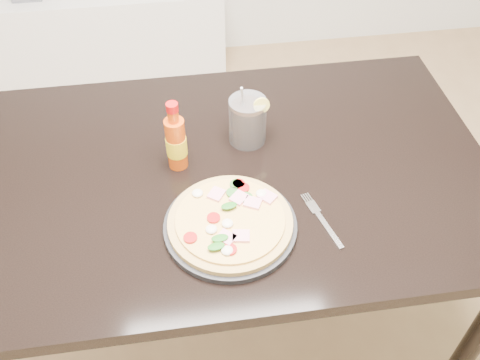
{
  "coord_description": "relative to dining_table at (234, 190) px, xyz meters",
  "views": [
    {
      "loc": [
        -0.38,
        -0.54,
        1.77
      ],
      "look_at": [
        -0.25,
        0.35,
        0.83
      ],
      "focal_mm": 40.0,
      "sensor_mm": 36.0,
      "label": 1
    }
  ],
  "objects": [
    {
      "name": "dining_table",
      "position": [
        0.0,
        0.0,
        0.0
      ],
      "size": [
        1.4,
        0.9,
        0.75
      ],
      "color": "black",
      "rests_on": "ground"
    },
    {
      "name": "plate",
      "position": [
        -0.04,
        -0.2,
        0.09
      ],
      "size": [
        0.32,
        0.32,
        0.02
      ],
      "primitive_type": "cylinder",
      "color": "black",
      "rests_on": "dining_table"
    },
    {
      "name": "pizza",
      "position": [
        -0.04,
        -0.2,
        0.11
      ],
      "size": [
        0.3,
        0.3,
        0.03
      ],
      "color": "tan",
      "rests_on": "plate"
    },
    {
      "name": "hot_sauce_bottle",
      "position": [
        -0.15,
        0.04,
        0.17
      ],
      "size": [
        0.06,
        0.06,
        0.21
      ],
      "rotation": [
        0.0,
        0.0,
        0.14
      ],
      "color": "#D0480C",
      "rests_on": "dining_table"
    },
    {
      "name": "cola_cup",
      "position": [
        0.06,
        0.11,
        0.15
      ],
      "size": [
        0.11,
        0.1,
        0.19
      ],
      "rotation": [
        0.0,
        0.0,
        0.14
      ],
      "color": "black",
      "rests_on": "dining_table"
    },
    {
      "name": "fork",
      "position": [
        0.19,
        -0.21,
        0.09
      ],
      "size": [
        0.07,
        0.19,
        0.0
      ],
      "rotation": [
        0.0,
        0.0,
        0.26
      ],
      "color": "silver",
      "rests_on": "dining_table"
    },
    {
      "name": "media_console",
      "position": [
        -0.55,
        1.6,
        -0.42
      ],
      "size": [
        1.4,
        0.34,
        0.5
      ],
      "primitive_type": "cube",
      "color": "white",
      "rests_on": "ground"
    }
  ]
}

